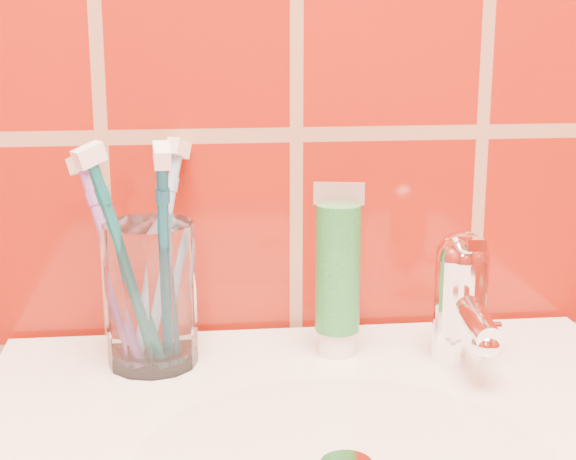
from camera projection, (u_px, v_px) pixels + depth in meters
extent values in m
cylinder|color=white|center=(151.00, 295.00, 0.77)|extent=(0.09, 0.09, 0.13)
cylinder|color=white|center=(337.00, 342.00, 0.81)|extent=(0.03, 0.03, 0.02)
cylinder|color=#1A702B|center=(338.00, 268.00, 0.79)|extent=(0.04, 0.04, 0.12)
cube|color=beige|center=(339.00, 193.00, 0.78)|extent=(0.04, 0.01, 0.02)
cylinder|color=white|center=(460.00, 309.00, 0.79)|extent=(0.05, 0.05, 0.09)
sphere|color=white|center=(462.00, 258.00, 0.78)|extent=(0.05, 0.05, 0.05)
cylinder|color=white|center=(474.00, 316.00, 0.75)|extent=(0.02, 0.09, 0.03)
cube|color=white|center=(468.00, 242.00, 0.76)|extent=(0.02, 0.06, 0.01)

